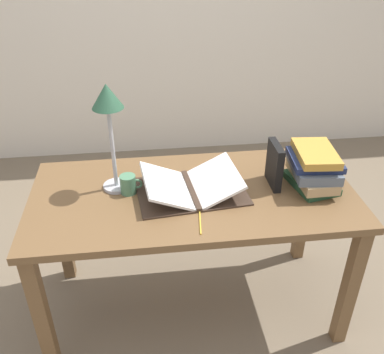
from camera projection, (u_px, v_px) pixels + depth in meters
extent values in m
plane|color=#70604C|center=(193.00, 303.00, 2.32)|extent=(12.00, 12.00, 0.00)
cube|color=brown|center=(193.00, 195.00, 1.95)|extent=(1.47, 0.71, 0.03)
cube|color=brown|center=(42.00, 317.00, 1.81)|extent=(0.06, 0.06, 0.69)
cube|color=brown|center=(350.00, 288.00, 1.95)|extent=(0.06, 0.06, 0.69)
cube|color=brown|center=(61.00, 228.00, 2.33)|extent=(0.06, 0.06, 0.69)
cube|color=brown|center=(304.00, 210.00, 2.47)|extent=(0.06, 0.06, 0.69)
cube|color=#38281E|center=(191.00, 190.00, 1.94)|extent=(0.06, 0.32, 0.02)
cube|color=#38281E|center=(164.00, 195.00, 1.91)|extent=(0.26, 0.35, 0.01)
cube|color=#38281E|center=(218.00, 188.00, 1.96)|extent=(0.26, 0.35, 0.01)
cube|color=white|center=(167.00, 186.00, 1.89)|extent=(0.23, 0.33, 0.10)
cube|color=white|center=(215.00, 180.00, 1.94)|extent=(0.23, 0.33, 0.10)
cube|color=#234C2D|center=(311.00, 182.00, 1.98)|extent=(0.21, 0.27, 0.03)
cube|color=tan|center=(312.00, 175.00, 1.96)|extent=(0.16, 0.29, 0.05)
cube|color=slate|center=(313.00, 167.00, 1.93)|extent=(0.22, 0.29, 0.05)
cube|color=#1E284C|center=(315.00, 160.00, 1.91)|extent=(0.23, 0.24, 0.03)
cube|color=#BC8933|center=(316.00, 153.00, 1.90)|extent=(0.19, 0.27, 0.04)
cube|color=black|center=(275.00, 165.00, 1.94)|extent=(0.03, 0.16, 0.21)
cylinder|color=#ADADB2|center=(117.00, 186.00, 1.97)|extent=(0.12, 0.12, 0.02)
cylinder|color=#ADADB2|center=(113.00, 148.00, 1.86)|extent=(0.02, 0.02, 0.38)
cone|color=#285138|center=(107.00, 96.00, 1.74)|extent=(0.13, 0.13, 0.10)
cylinder|color=#4C7F5B|center=(128.00, 184.00, 1.91)|extent=(0.07, 0.07, 0.09)
torus|color=#4C7F5B|center=(137.00, 184.00, 1.92)|extent=(0.05, 0.01, 0.05)
cylinder|color=gold|center=(200.00, 222.00, 1.75)|extent=(0.02, 0.15, 0.01)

